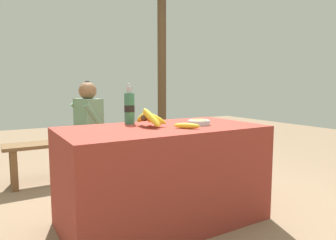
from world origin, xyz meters
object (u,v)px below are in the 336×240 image
(wooden_bench, at_px, (92,144))
(seated_vendor, at_px, (85,122))
(serving_bowl, at_px, (199,122))
(water_bottle, at_px, (129,108))
(banana_bunch_ripe, at_px, (149,118))
(banana_bunch_green, at_px, (135,130))
(loose_banana_front, at_px, (187,126))
(support_post_far, at_px, (162,62))

(wooden_bench, xyz_separation_m, seated_vendor, (-0.09, -0.04, 0.26))
(serving_bowl, xyz_separation_m, water_bottle, (-0.44, 0.34, 0.11))
(wooden_bench, bearing_deg, banana_bunch_ripe, -89.37)
(water_bottle, xyz_separation_m, banana_bunch_green, (0.57, 1.16, -0.36))
(banana_bunch_green, bearing_deg, loose_banana_front, -101.42)
(loose_banana_front, distance_m, banana_bunch_green, 1.66)
(serving_bowl, bearing_deg, support_post_far, 68.46)
(water_bottle, bearing_deg, wooden_bench, 88.36)
(water_bottle, bearing_deg, banana_bunch_ripe, -78.81)
(loose_banana_front, bearing_deg, wooden_bench, 97.30)
(banana_bunch_ripe, distance_m, water_bottle, 0.26)
(serving_bowl, relative_size, wooden_bench, 0.09)
(loose_banana_front, relative_size, banana_bunch_green, 0.59)
(banana_bunch_ripe, height_order, water_bottle, water_bottle)
(serving_bowl, bearing_deg, banana_bunch_ripe, 166.95)
(banana_bunch_green, bearing_deg, serving_bowl, -94.99)
(banana_bunch_ripe, distance_m, wooden_bench, 1.47)
(serving_bowl, height_order, banana_bunch_green, serving_bowl)
(loose_banana_front, xyz_separation_m, seated_vendor, (-0.30, 1.57, -0.12))
(seated_vendor, bearing_deg, loose_banana_front, 89.59)
(banana_bunch_ripe, distance_m, seated_vendor, 1.38)
(serving_bowl, relative_size, banana_bunch_green, 0.61)
(banana_bunch_ripe, height_order, wooden_bench, banana_bunch_ripe)
(serving_bowl, height_order, water_bottle, water_bottle)
(water_bottle, distance_m, loose_banana_front, 0.53)
(water_bottle, xyz_separation_m, wooden_bench, (0.03, 1.16, -0.49))
(banana_bunch_ripe, distance_m, loose_banana_front, 0.29)
(water_bottle, height_order, seated_vendor, seated_vendor)
(banana_bunch_ripe, xyz_separation_m, wooden_bench, (-0.02, 1.41, -0.43))
(loose_banana_front, height_order, banana_bunch_green, loose_banana_front)
(seated_vendor, relative_size, banana_bunch_green, 3.89)
(banana_bunch_ripe, xyz_separation_m, seated_vendor, (-0.11, 1.37, -0.17))
(water_bottle, bearing_deg, seated_vendor, 93.05)
(banana_bunch_ripe, xyz_separation_m, serving_bowl, (0.39, -0.09, -0.05))
(water_bottle, relative_size, support_post_far, 0.12)
(water_bottle, relative_size, seated_vendor, 0.30)
(water_bottle, height_order, wooden_bench, water_bottle)
(banana_bunch_ripe, height_order, support_post_far, support_post_far)
(banana_bunch_green, xyz_separation_m, support_post_far, (0.63, 0.44, 0.87))
(wooden_bench, height_order, support_post_far, support_post_far)
(loose_banana_front, bearing_deg, banana_bunch_green, 78.58)
(loose_banana_front, bearing_deg, seated_vendor, 100.78)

